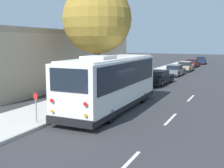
% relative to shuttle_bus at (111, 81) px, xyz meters
% --- Properties ---
extents(ground_plane, '(160.00, 160.00, 0.00)m').
position_rel_shuttle_bus_xyz_m(ground_plane, '(-0.57, -0.19, -1.72)').
color(ground_plane, '#333335').
extents(sidewalk_slab, '(80.00, 3.24, 0.15)m').
position_rel_shuttle_bus_xyz_m(sidewalk_slab, '(-0.57, 3.11, -1.64)').
color(sidewalk_slab, beige).
rests_on(sidewalk_slab, ground).
extents(curb_strip, '(80.00, 0.14, 0.15)m').
position_rel_shuttle_bus_xyz_m(curb_strip, '(-0.57, 1.41, -1.64)').
color(curb_strip, '#AAA69D').
rests_on(curb_strip, ground).
extents(shuttle_bus, '(9.17, 2.75, 3.23)m').
position_rel_shuttle_bus_xyz_m(shuttle_bus, '(0.00, 0.00, 0.00)').
color(shuttle_bus, white).
rests_on(shuttle_bus, ground).
extents(parked_sedan_black, '(4.75, 2.00, 1.30)m').
position_rel_shuttle_bus_xyz_m(parked_sedan_black, '(11.01, 0.31, -1.11)').
color(parked_sedan_black, black).
rests_on(parked_sedan_black, ground).
extents(parked_sedan_gray, '(4.47, 1.81, 1.27)m').
position_rel_shuttle_bus_xyz_m(parked_sedan_gray, '(18.51, 0.45, -1.13)').
color(parked_sedan_gray, slate).
rests_on(parked_sedan_gray, ground).
extents(parked_sedan_tan, '(4.13, 1.79, 1.31)m').
position_rel_shuttle_bus_xyz_m(parked_sedan_tan, '(24.09, 0.28, -1.11)').
color(parked_sedan_tan, tan).
rests_on(parked_sedan_tan, ground).
extents(parked_sedan_maroon, '(4.69, 1.89, 1.29)m').
position_rel_shuttle_bus_xyz_m(parked_sedan_maroon, '(31.10, 0.49, -1.12)').
color(parked_sedan_maroon, maroon).
rests_on(parked_sedan_maroon, ground).
extents(parked_sedan_navy, '(4.35, 1.92, 1.32)m').
position_rel_shuttle_bus_xyz_m(parked_sedan_navy, '(38.04, 0.15, -1.11)').
color(parked_sedan_navy, '#19234C').
rests_on(parked_sedan_navy, ground).
extents(street_tree, '(5.07, 5.07, 8.74)m').
position_rel_shuttle_bus_xyz_m(street_tree, '(4.07, 3.01, 4.21)').
color(street_tree, brown).
rests_on(street_tree, sidewalk_slab).
extents(sign_post_near, '(0.06, 0.22, 1.40)m').
position_rel_shuttle_bus_xyz_m(sign_post_near, '(-4.37, 1.88, -0.84)').
color(sign_post_near, gray).
rests_on(sign_post_near, sidewalk_slab).
extents(sign_post_far, '(0.06, 0.22, 1.51)m').
position_rel_shuttle_bus_xyz_m(sign_post_far, '(-3.13, 1.88, -0.79)').
color(sign_post_far, gray).
rests_on(sign_post_far, sidewalk_slab).
extents(building_backdrop, '(20.64, 6.40, 4.96)m').
position_rel_shuttle_bus_xyz_m(building_backdrop, '(7.94, 9.74, 0.57)').
color(building_backdrop, tan).
rests_on(building_backdrop, ground).
extents(lane_stripe_behind, '(2.40, 0.14, 0.01)m').
position_rel_shuttle_bus_xyz_m(lane_stripe_behind, '(-6.55, -3.65, -1.71)').
color(lane_stripe_behind, silver).
rests_on(lane_stripe_behind, ground).
extents(lane_stripe_mid, '(2.40, 0.14, 0.01)m').
position_rel_shuttle_bus_xyz_m(lane_stripe_mid, '(-0.55, -3.65, -1.71)').
color(lane_stripe_mid, silver).
rests_on(lane_stripe_mid, ground).
extents(lane_stripe_ahead, '(2.40, 0.14, 0.01)m').
position_rel_shuttle_bus_xyz_m(lane_stripe_ahead, '(5.45, -3.65, -1.71)').
color(lane_stripe_ahead, silver).
rests_on(lane_stripe_ahead, ground).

